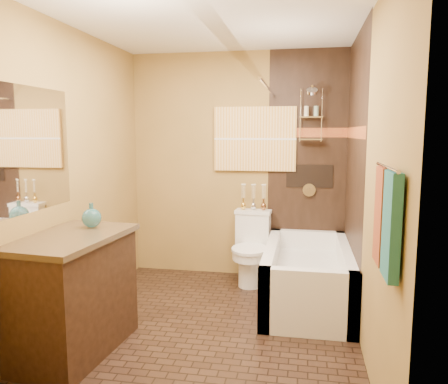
% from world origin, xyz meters
% --- Properties ---
extents(floor, '(3.00, 3.00, 0.00)m').
position_xyz_m(floor, '(0.00, 0.00, 0.00)').
color(floor, black).
rests_on(floor, ground).
extents(wall_left, '(0.02, 3.00, 2.50)m').
position_xyz_m(wall_left, '(-1.20, 0.00, 1.25)').
color(wall_left, '#A27D3E').
rests_on(wall_left, floor).
extents(wall_right, '(0.02, 3.00, 2.50)m').
position_xyz_m(wall_right, '(1.20, 0.00, 1.25)').
color(wall_right, '#A27D3E').
rests_on(wall_right, floor).
extents(wall_back, '(2.40, 0.02, 2.50)m').
position_xyz_m(wall_back, '(0.00, 1.50, 1.25)').
color(wall_back, '#A27D3E').
rests_on(wall_back, floor).
extents(wall_front, '(2.40, 0.02, 2.50)m').
position_xyz_m(wall_front, '(0.00, -1.50, 1.25)').
color(wall_front, '#A27D3E').
rests_on(wall_front, floor).
extents(ceiling, '(3.00, 3.00, 0.00)m').
position_xyz_m(ceiling, '(0.00, 0.00, 2.50)').
color(ceiling, silver).
rests_on(ceiling, wall_back).
extents(alcove_tile_back, '(0.85, 0.01, 2.50)m').
position_xyz_m(alcove_tile_back, '(0.78, 1.49, 1.25)').
color(alcove_tile_back, black).
rests_on(alcove_tile_back, wall_back).
extents(alcove_tile_right, '(0.01, 1.50, 2.50)m').
position_xyz_m(alcove_tile_right, '(1.19, 0.75, 1.25)').
color(alcove_tile_right, black).
rests_on(alcove_tile_right, wall_right).
extents(mosaic_band_back, '(0.85, 0.01, 0.10)m').
position_xyz_m(mosaic_band_back, '(0.78, 1.48, 1.62)').
color(mosaic_band_back, maroon).
rests_on(mosaic_band_back, alcove_tile_back).
extents(mosaic_band_right, '(0.01, 1.50, 0.10)m').
position_xyz_m(mosaic_band_right, '(1.18, 0.75, 1.62)').
color(mosaic_band_right, maroon).
rests_on(mosaic_band_right, alcove_tile_right).
extents(alcove_niche, '(0.50, 0.01, 0.25)m').
position_xyz_m(alcove_niche, '(0.80, 1.48, 1.15)').
color(alcove_niche, black).
rests_on(alcove_niche, alcove_tile_back).
extents(shower_fixtures, '(0.24, 0.33, 1.16)m').
position_xyz_m(shower_fixtures, '(0.80, 1.38, 1.67)').
color(shower_fixtures, silver).
rests_on(shower_fixtures, floor).
extents(curtain_rod, '(0.03, 1.55, 0.03)m').
position_xyz_m(curtain_rod, '(0.40, 0.75, 2.02)').
color(curtain_rod, silver).
rests_on(curtain_rod, wall_back).
extents(towel_bar, '(0.02, 0.55, 0.02)m').
position_xyz_m(towel_bar, '(1.15, -1.05, 1.45)').
color(towel_bar, silver).
rests_on(towel_bar, wall_right).
extents(towel_teal, '(0.05, 0.22, 0.52)m').
position_xyz_m(towel_teal, '(1.16, -1.18, 1.18)').
color(towel_teal, '#1E6563').
rests_on(towel_teal, towel_bar).
extents(towel_rust, '(0.05, 0.22, 0.52)m').
position_xyz_m(towel_rust, '(1.16, -0.92, 1.18)').
color(towel_rust, maroon).
rests_on(towel_rust, towel_bar).
extents(sunset_painting, '(0.90, 0.04, 0.70)m').
position_xyz_m(sunset_painting, '(0.20, 1.48, 1.55)').
color(sunset_painting, gold).
rests_on(sunset_painting, wall_back).
extents(vanity_mirror, '(0.01, 1.00, 0.90)m').
position_xyz_m(vanity_mirror, '(-1.19, -0.51, 1.50)').
color(vanity_mirror, white).
rests_on(vanity_mirror, wall_left).
extents(bathtub, '(0.80, 1.50, 0.55)m').
position_xyz_m(bathtub, '(0.80, 0.75, 0.22)').
color(bathtub, white).
rests_on(bathtub, floor).
extents(toilet, '(0.40, 0.59, 0.77)m').
position_xyz_m(toilet, '(0.20, 1.22, 0.39)').
color(toilet, white).
rests_on(toilet, floor).
extents(vanity, '(0.70, 1.05, 0.89)m').
position_xyz_m(vanity, '(-0.92, -0.51, 0.45)').
color(vanity, black).
rests_on(vanity, floor).
extents(teal_bottle, '(0.15, 0.15, 0.24)m').
position_xyz_m(teal_bottle, '(-0.87, -0.25, 0.98)').
color(teal_bottle, '#256870').
rests_on(teal_bottle, vanity).
extents(bud_vases, '(0.28, 0.06, 0.28)m').
position_xyz_m(bud_vases, '(0.20, 1.39, 0.93)').
color(bud_vases, gold).
rests_on(bud_vases, toilet).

